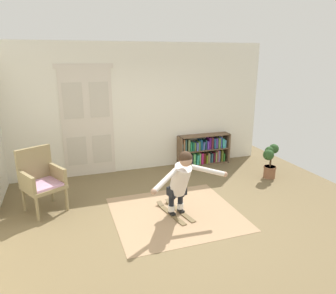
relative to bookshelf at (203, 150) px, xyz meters
The scene contains 9 objects.
ground_plane 2.83m from the bookshelf, 121.79° to the right, with size 7.20×7.20×0.00m, color brown.
back_wall 1.86m from the bookshelf, behind, with size 6.00×0.10×2.90m, color silver.
double_door 2.86m from the bookshelf, behind, with size 1.22×0.05×2.45m.
rug 2.72m from the bookshelf, 124.97° to the right, with size 2.10×1.94×0.01m, color #A38260.
bookshelf is the anchor object (origin of this frame).
wicker_chair 3.91m from the bookshelf, 160.54° to the right, with size 0.81×0.81×1.10m.
potted_plant 1.66m from the bookshelf, 53.66° to the right, with size 0.44×0.34×0.75m.
skis_pair 2.69m from the bookshelf, 125.45° to the right, with size 0.44×0.90×0.07m.
person_skier 2.82m from the bookshelf, 122.70° to the right, with size 1.40×0.76×1.12m.
Camera 1 is at (-1.76, -4.33, 2.60)m, focal length 33.37 mm.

